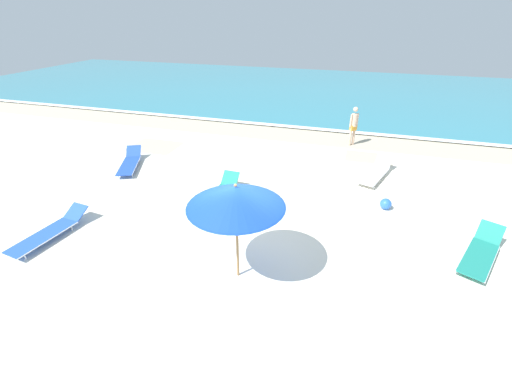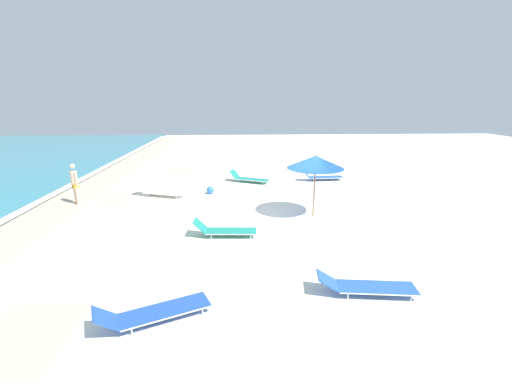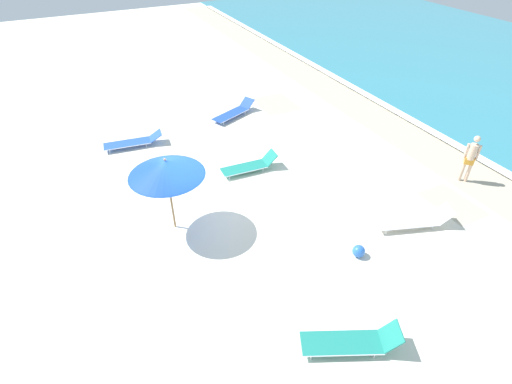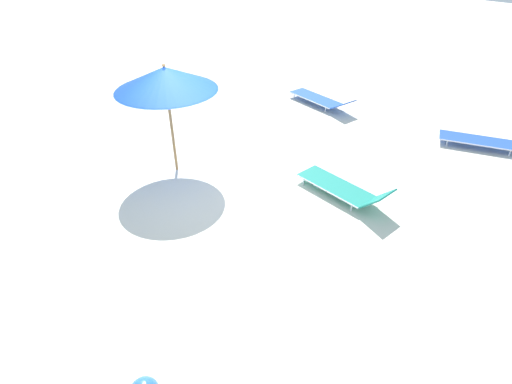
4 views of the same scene
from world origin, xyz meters
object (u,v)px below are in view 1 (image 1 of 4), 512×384
beach_umbrella (236,197)px  beach_ball (386,204)px  sun_lounger_mid_beach_pair_a (376,172)px  sun_lounger_near_water_right (130,162)px  beachgoer_wading_adult (354,124)px  sun_lounger_mid_beach_solo (221,192)px  sun_lounger_under_umbrella (481,252)px  sun_lounger_near_water_left (50,231)px

beach_umbrella → beach_ball: size_ratio=6.84×
sun_lounger_mid_beach_pair_a → beach_umbrella: bearing=-97.0°
sun_lounger_near_water_right → beachgoer_wading_adult: (8.24, 5.17, 0.79)m
sun_lounger_near_water_right → beachgoer_wading_adult: 9.76m
sun_lounger_near_water_right → sun_lounger_mid_beach_solo: 4.57m
beach_umbrella → sun_lounger_mid_beach_solo: size_ratio=1.17×
sun_lounger_near_water_right → beachgoer_wading_adult: beachgoer_wading_adult is taller
sun_lounger_under_umbrella → sun_lounger_near_water_right: size_ratio=0.94×
sun_lounger_mid_beach_pair_a → sun_lounger_under_umbrella: bearing=-40.7°
sun_lounger_near_water_right → beach_ball: (9.59, -0.41, -0.03)m
beachgoer_wading_adult → sun_lounger_mid_beach_pair_a: bearing=63.4°
sun_lounger_mid_beach_pair_a → beachgoer_wading_adult: 3.54m
sun_lounger_mid_beach_solo → beach_ball: 5.28m
sun_lounger_under_umbrella → sun_lounger_mid_beach_pair_a: bearing=145.2°
sun_lounger_under_umbrella → sun_lounger_mid_beach_solo: bearing=-163.6°
beach_umbrella → beachgoer_wading_adult: beach_umbrella is taller
sun_lounger_near_water_left → sun_lounger_mid_beach_solo: size_ratio=1.12×
sun_lounger_near_water_left → sun_lounger_mid_beach_pair_a: sun_lounger_mid_beach_pair_a is taller
sun_lounger_mid_beach_pair_a → beachgoer_wading_adult: (-1.05, 3.29, 0.79)m
beachgoer_wading_adult → beach_ball: (1.36, -5.58, -0.82)m
sun_lounger_near_water_left → beachgoer_wading_adult: size_ratio=1.32×
sun_lounger_under_umbrella → beachgoer_wading_adult: 8.32m
sun_lounger_near_water_left → beach_umbrella: bearing=7.5°
beach_umbrella → sun_lounger_mid_beach_pair_a: (3.10, 6.50, -1.90)m
sun_lounger_under_umbrella → sun_lounger_near_water_right: (-11.79, 2.31, -0.01)m
sun_lounger_mid_beach_solo → sun_lounger_near_water_left: bearing=-133.8°
sun_lounger_under_umbrella → sun_lounger_near_water_right: 12.02m
sun_lounger_near_water_right → sun_lounger_under_umbrella: bearing=-34.9°
beach_umbrella → sun_lounger_mid_beach_solo: bearing=118.3°
sun_lounger_mid_beach_pair_a → beach_ball: (0.30, -2.29, -0.03)m
sun_lounger_near_water_right → sun_lounger_near_water_left: bearing=-104.8°
beachgoer_wading_adult → beach_ball: 5.80m
sun_lounger_near_water_right → beachgoer_wading_adult: size_ratio=1.31×
beach_umbrella → sun_lounger_near_water_left: 5.77m
sun_lounger_mid_beach_pair_a → beach_ball: size_ratio=6.62×
beach_ball → sun_lounger_near_water_left: bearing=-154.1°
sun_lounger_under_umbrella → beach_ball: bearing=163.6°
beachgoer_wading_adult → sun_lounger_near_water_left: bearing=8.4°
sun_lounger_mid_beach_solo → beach_ball: size_ratio=5.85×
sun_lounger_near_water_left → beach_ball: (8.84, 4.29, -0.03)m
sun_lounger_under_umbrella → sun_lounger_near_water_left: bearing=-143.4°
beach_umbrella → sun_lounger_near_water_left: (-5.44, -0.08, -1.91)m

